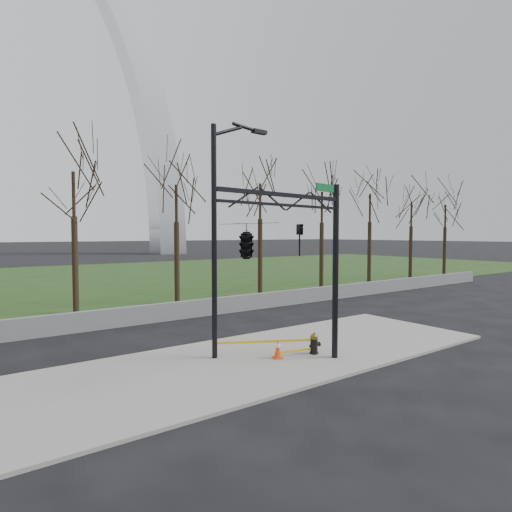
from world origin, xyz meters
TOP-DOWN VIEW (x-y plane):
  - ground at (0.00, 0.00)m, footprint 500.00×500.00m
  - sidewalk at (0.00, 0.00)m, footprint 18.00×6.00m
  - grass_strip at (0.00, 30.00)m, footprint 120.00×40.00m
  - guardrail at (0.00, 8.00)m, footprint 60.00×0.30m
  - gateway_arch at (0.00, 75.00)m, footprint 66.00×6.00m
  - tree_row at (5.45, 12.00)m, footprint 56.90×4.00m
  - fire_hydrant at (1.59, -0.81)m, footprint 0.47×0.31m
  - traffic_cone at (0.21, -0.46)m, footprint 0.42×0.42m
  - street_light at (-1.28, 0.86)m, footprint 2.39×0.36m
  - traffic_signal_mast at (-1.37, -1.90)m, footprint 5.08×2.53m
  - caution_tape at (0.28, -0.17)m, footprint 3.10×1.65m

SIDE VIEW (x-z plane):
  - ground at x=0.00m, z-range 0.00..0.00m
  - grass_strip at x=0.00m, z-range 0.00..0.06m
  - sidewalk at x=0.00m, z-range 0.00..0.10m
  - traffic_cone at x=0.21m, z-range 0.10..0.71m
  - guardrail at x=0.00m, z-range 0.00..0.90m
  - fire_hydrant at x=1.59m, z-range 0.07..0.83m
  - caution_tape at x=0.28m, z-range 0.31..0.71m
  - traffic_signal_mast at x=-1.37m, z-range 1.15..7.15m
  - tree_row at x=5.45m, z-range 0.00..9.09m
  - street_light at x=-1.28m, z-range 0.59..8.80m
  - gateway_arch at x=0.00m, z-range 0.00..65.00m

